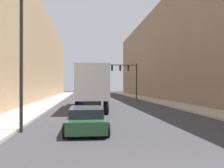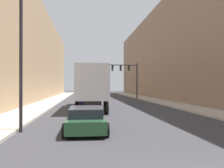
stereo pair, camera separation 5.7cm
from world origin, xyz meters
The scene contains 8 objects.
sidewalk_right centered at (7.38, 30.00, 0.07)m, with size 2.94×80.00×0.15m.
sidewalk_left centered at (-7.38, 30.00, 0.07)m, with size 2.94×80.00×0.15m.
building_right centered at (11.85, 30.00, 7.64)m, with size 6.00×80.00×15.27m.
building_left centered at (-11.85, 30.00, 7.11)m, with size 6.00×80.00×14.21m.
semi_truck centered at (-2.20, 19.88, 2.18)m, with size 2.59×12.54×3.87m.
sedan_car centered at (-2.67, 7.93, 0.58)m, with size 2.00×4.51×1.17m.
traffic_signal_gantry centered at (4.27, 35.92, 4.18)m, with size 5.52×0.35×5.87m.
street_lamp centered at (-5.77, 7.97, 4.58)m, with size 0.44×0.44×7.20m.
Camera 2 is at (-2.69, -4.37, 2.24)m, focal length 40.00 mm.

